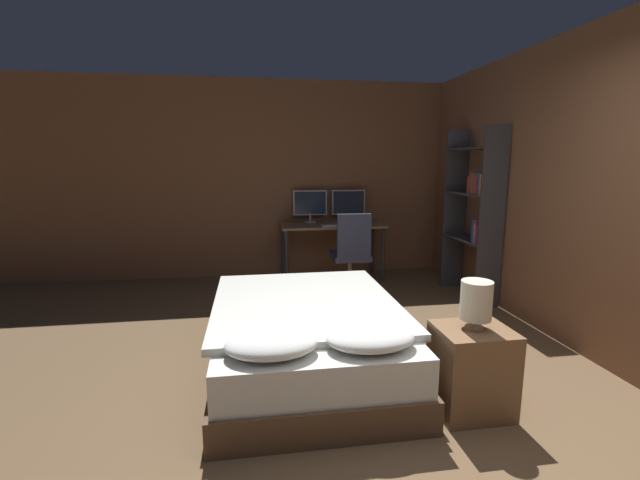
% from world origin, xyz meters
% --- Properties ---
extents(ground_plane, '(20.00, 20.00, 0.00)m').
position_xyz_m(ground_plane, '(0.00, 0.00, 0.00)').
color(ground_plane, brown).
extents(wall_back, '(12.00, 0.06, 2.70)m').
position_xyz_m(wall_back, '(0.00, 4.19, 1.35)').
color(wall_back, brown).
rests_on(wall_back, ground_plane).
extents(wall_side_right, '(0.06, 12.00, 2.70)m').
position_xyz_m(wall_side_right, '(1.73, 1.50, 1.35)').
color(wall_side_right, brown).
rests_on(wall_side_right, ground_plane).
extents(bed, '(1.41, 1.95, 0.61)m').
position_xyz_m(bed, '(-0.61, 1.23, 0.27)').
color(bed, brown).
rests_on(bed, ground_plane).
extents(nightstand, '(0.46, 0.40, 0.57)m').
position_xyz_m(nightstand, '(0.37, 0.51, 0.28)').
color(nightstand, brown).
rests_on(nightstand, ground_plane).
extents(bedside_lamp, '(0.19, 0.19, 0.31)m').
position_xyz_m(bedside_lamp, '(0.37, 0.51, 0.75)').
color(bedside_lamp, gray).
rests_on(bedside_lamp, nightstand).
extents(desk, '(1.40, 0.63, 0.77)m').
position_xyz_m(desk, '(0.06, 3.81, 0.67)').
color(desk, '#846042').
rests_on(desk, ground_plane).
extents(monitor_left, '(0.47, 0.16, 0.44)m').
position_xyz_m(monitor_left, '(-0.21, 4.02, 1.02)').
color(monitor_left, '#B7B7BC').
rests_on(monitor_left, desk).
extents(monitor_right, '(0.47, 0.16, 0.44)m').
position_xyz_m(monitor_right, '(0.34, 4.02, 1.02)').
color(monitor_right, '#B7B7BC').
rests_on(monitor_right, desk).
extents(keyboard, '(0.36, 0.13, 0.02)m').
position_xyz_m(keyboard, '(0.06, 3.60, 0.77)').
color(keyboard, '#B7B7BC').
rests_on(keyboard, desk).
extents(computer_mouse, '(0.07, 0.05, 0.04)m').
position_xyz_m(computer_mouse, '(0.33, 3.60, 0.78)').
color(computer_mouse, '#B7B7BC').
rests_on(computer_mouse, desk).
extents(office_chair, '(0.52, 0.52, 1.00)m').
position_xyz_m(office_chair, '(0.17, 3.10, 0.40)').
color(office_chair, black).
rests_on(office_chair, ground_plane).
extents(bookshelf, '(0.29, 0.88, 1.99)m').
position_xyz_m(bookshelf, '(1.53, 2.68, 1.11)').
color(bookshelf, '#333338').
rests_on(bookshelf, ground_plane).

